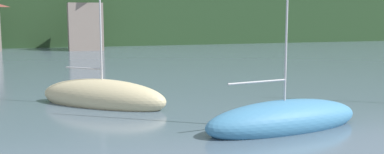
% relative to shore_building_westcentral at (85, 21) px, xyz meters
% --- Properties ---
extents(wooded_hillside, '(352.00, 64.72, 39.49)m').
position_rel_shore_building_westcentral_xyz_m(wooded_hillside, '(-2.11, 43.25, 2.97)').
color(wooded_hillside, '#264223').
rests_on(wooded_hillside, ground_plane).
extents(shore_building_westcentral, '(5.06, 4.11, 8.75)m').
position_rel_shore_building_westcentral_xyz_m(shore_building_westcentral, '(0.00, 0.00, 0.00)').
color(shore_building_westcentral, gray).
rests_on(shore_building_westcentral, ground_plane).
extents(sailboat_mid_1, '(8.40, 3.78, 12.73)m').
position_rel_shore_building_westcentral_xyz_m(sailboat_mid_1, '(4.75, -50.53, -3.82)').
color(sailboat_mid_1, teal).
rests_on(sailboat_mid_1, ground_plane).
extents(sailboat_far_10, '(7.69, 7.11, 10.36)m').
position_rel_shore_building_westcentral_xyz_m(sailboat_far_10, '(-2.52, -42.52, -3.76)').
color(sailboat_far_10, '#CCBC8E').
rests_on(sailboat_far_10, ground_plane).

